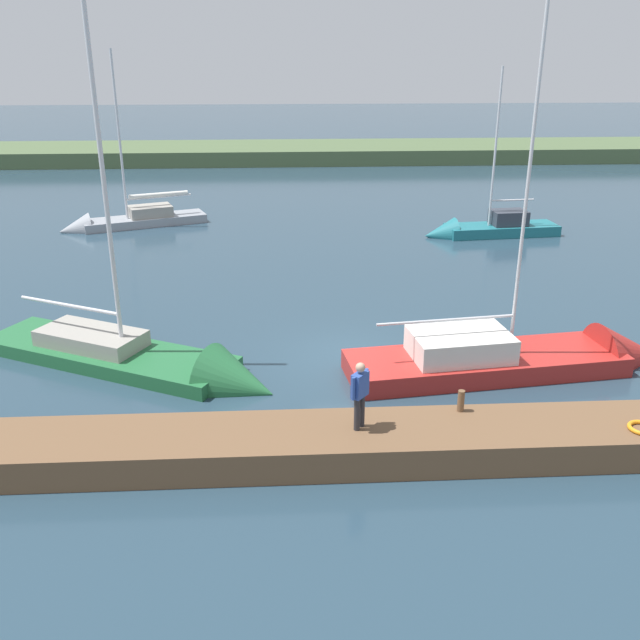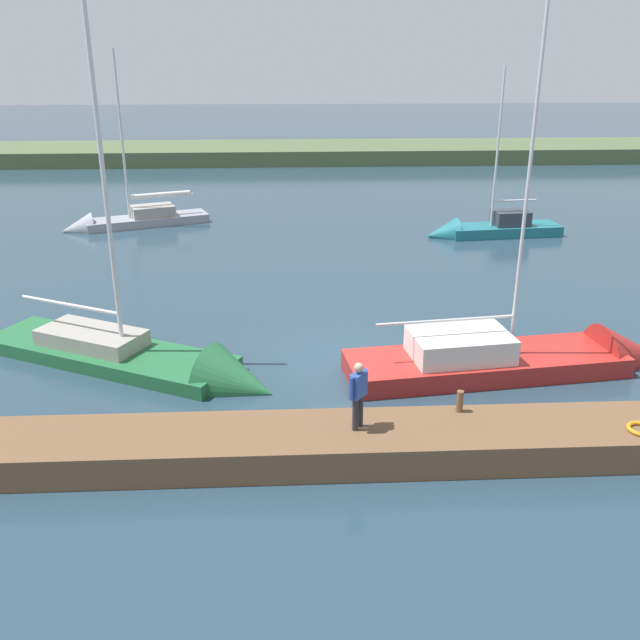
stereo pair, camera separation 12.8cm
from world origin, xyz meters
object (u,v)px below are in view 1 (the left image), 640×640
Objects in this scene: sailboat_far_right at (125,223)px; sailboat_inner_slip at (154,367)px; sailboat_near_dock at (483,231)px; mooring_post_near at (461,401)px; person_on_dock at (360,391)px; sailboat_far_left at (529,361)px.

sailboat_far_right is 18.49m from sailboat_inner_slip.
sailboat_far_right is at bearing 130.69° from sailboat_inner_slip.
sailboat_far_right is 18.74m from sailboat_near_dock.
mooring_post_near is 0.33× the size of person_on_dock.
sailboat_far_left is (-3.08, -3.84, -0.81)m from mooring_post_near.
sailboat_inner_slip reaches higher than sailboat_far_right.
sailboat_near_dock reaches higher than person_on_dock.
mooring_post_near is at bearing -1.19° from sailboat_inner_slip.
sailboat_far_left is 7.62× the size of person_on_dock.
sailboat_inner_slip is at bearing 170.30° from sailboat_far_left.
sailboat_inner_slip is at bearing 177.27° from person_on_dock.
sailboat_far_right is 0.77× the size of sailboat_far_left.
sailboat_far_right is at bearing 123.11° from sailboat_far_left.
sailboat_far_right is 0.85× the size of sailboat_inner_slip.
person_on_dock is (2.54, 0.67, 0.68)m from mooring_post_near.
mooring_post_near is 2.72m from person_on_dock.
sailboat_far_left is (-15.61, 18.47, 0.03)m from sailboat_far_right.
person_on_dock is at bearing -148.40° from sailboat_far_left.
sailboat_inner_slip is at bearing 83.11° from sailboat_far_right.
sailboat_far_left is at bearing 77.84° from person_on_dock.
mooring_post_near is 25.60m from sailboat_far_right.
sailboat_near_dock is 5.36× the size of person_on_dock.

